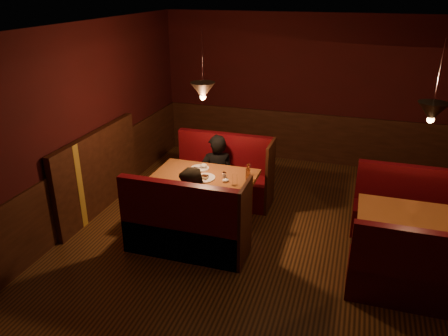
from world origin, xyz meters
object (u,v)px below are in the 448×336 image
(second_bench_near, at_px, (414,279))
(diner_a, at_px, (217,160))
(main_table, at_px, (206,186))
(main_bench_far, at_px, (224,180))
(main_bench_near, at_px, (186,230))
(second_bench_far, at_px, (405,214))
(second_table, at_px, (410,228))
(diner_b, at_px, (194,198))

(second_bench_near, xyz_separation_m, diner_a, (-2.90, 1.69, 0.45))
(main_table, xyz_separation_m, main_bench_far, (0.02, 0.85, -0.26))
(main_table, height_order, main_bench_near, main_bench_near)
(main_bench_far, distance_m, second_bench_far, 2.84)
(second_bench_near, bearing_deg, main_bench_far, 146.87)
(main_table, distance_m, second_bench_near, 3.03)
(main_bench_far, relative_size, main_bench_near, 1.00)
(main_table, xyz_separation_m, second_table, (2.81, -0.22, -0.07))
(second_table, height_order, second_bench_far, second_bench_far)
(diner_a, distance_m, diner_b, 1.36)
(main_table, relative_size, main_bench_near, 0.91)
(second_table, height_order, diner_a, diner_a)
(main_bench_far, height_order, diner_a, diner_a)
(second_bench_near, height_order, diner_b, diner_b)
(main_table, bearing_deg, main_bench_far, 88.85)
(main_table, bearing_deg, diner_a, 94.40)
(main_bench_near, xyz_separation_m, second_bench_near, (2.83, -0.15, -0.03))
(diner_a, xyz_separation_m, diner_b, (0.13, -1.36, -0.01))
(main_table, bearing_deg, second_bench_far, 11.06)
(main_bench_near, relative_size, diner_a, 1.06)
(second_bench_far, xyz_separation_m, diner_b, (-2.77, -1.22, 0.43))
(main_table, height_order, diner_a, diner_a)
(second_bench_far, distance_m, diner_b, 3.06)
(diner_a, bearing_deg, second_table, 139.66)
(second_bench_near, bearing_deg, main_table, 160.70)
(main_bench_far, height_order, second_bench_far, main_bench_far)
(second_table, xyz_separation_m, second_bench_near, (0.03, -0.78, -0.22))
(main_bench_near, bearing_deg, diner_a, 92.61)
(second_bench_near, relative_size, diner_b, 0.95)
(main_table, height_order, second_table, main_table)
(main_table, distance_m, diner_a, 0.71)
(main_table, bearing_deg, diner_b, -83.58)
(main_bench_near, xyz_separation_m, diner_a, (-0.07, 1.54, 0.42))
(main_bench_near, bearing_deg, second_table, 12.68)
(main_bench_near, height_order, second_bench_far, main_bench_near)
(main_table, relative_size, diner_b, 0.98)
(main_bench_far, xyz_separation_m, diner_b, (0.06, -1.51, 0.40))
(main_table, bearing_deg, second_table, -4.47)
(main_bench_far, xyz_separation_m, second_table, (2.80, -1.07, 0.19))
(second_bench_far, distance_m, diner_a, 2.93)
(second_bench_far, height_order, second_bench_near, same)
(second_bench_far, bearing_deg, diner_a, 177.33)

